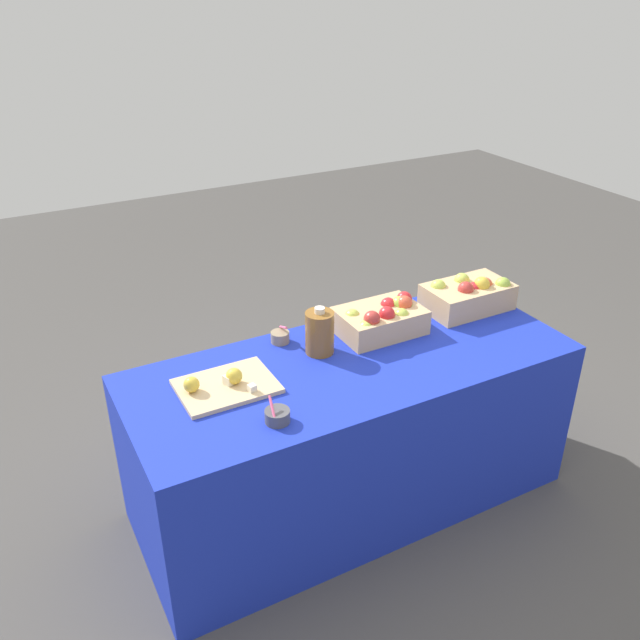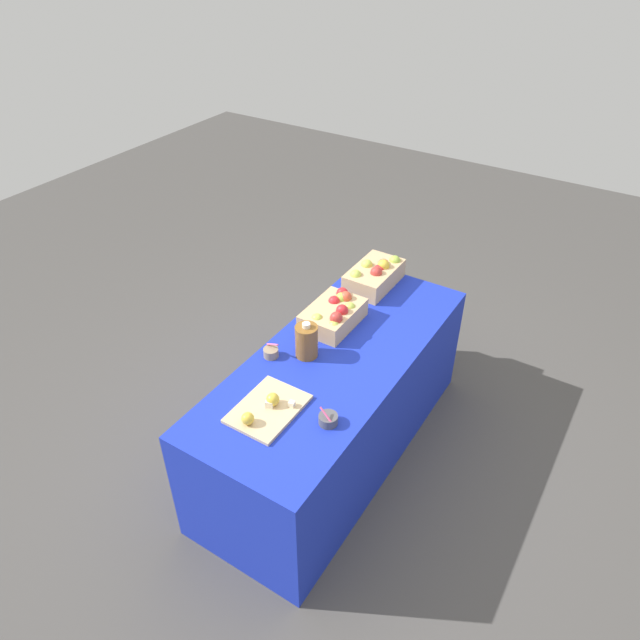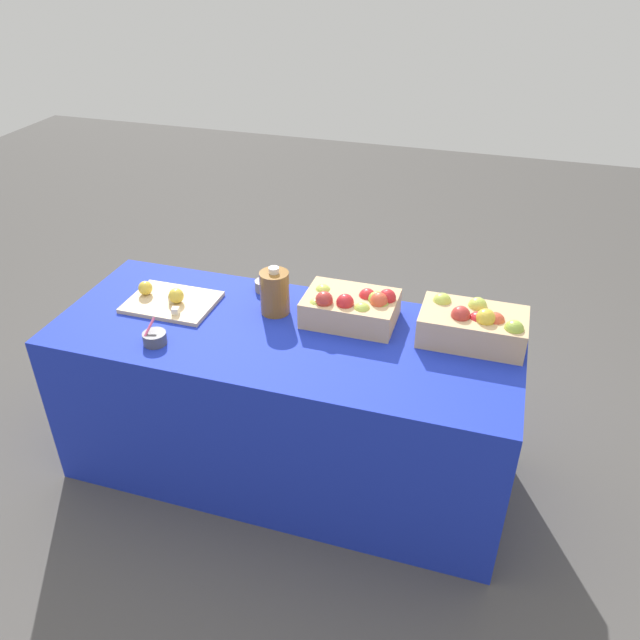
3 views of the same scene
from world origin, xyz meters
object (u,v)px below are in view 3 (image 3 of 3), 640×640
apple_crate_left (474,325)px  apple_crate_middle (352,307)px  cutting_board_front (170,300)px  sample_bowl_near (155,338)px  cider_jug (275,292)px  sample_bowl_mid (264,285)px

apple_crate_left → apple_crate_middle: bearing=-179.9°
cutting_board_front → sample_bowl_near: bearing=-72.6°
apple_crate_left → apple_crate_middle: 0.49m
apple_crate_left → cider_jug: 0.82m
cider_jug → apple_crate_left: bearing=1.7°
sample_bowl_near → cutting_board_front: bearing=107.4°
cider_jug → sample_bowl_mid: bearing=125.7°
apple_crate_middle → cutting_board_front: size_ratio=1.00×
cutting_board_front → sample_bowl_near: (0.09, -0.29, 0.01)m
apple_crate_middle → cutting_board_front: bearing=-173.0°
apple_crate_middle → sample_bowl_mid: bearing=163.2°
sample_bowl_near → sample_bowl_mid: 0.58m
apple_crate_left → cutting_board_front: (-1.28, -0.10, -0.05)m
sample_bowl_near → sample_bowl_mid: size_ratio=1.10×
sample_bowl_near → cider_jug: (0.37, 0.36, 0.07)m
apple_crate_left → sample_bowl_mid: apple_crate_left is taller
apple_crate_left → cutting_board_front: 1.28m
cutting_board_front → cider_jug: cider_jug is taller
apple_crate_middle → sample_bowl_near: bearing=-151.0°
apple_crate_left → sample_bowl_near: (-1.19, -0.39, -0.05)m
sample_bowl_mid → apple_crate_left: bearing=-8.1°
apple_crate_left → sample_bowl_mid: 0.94m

